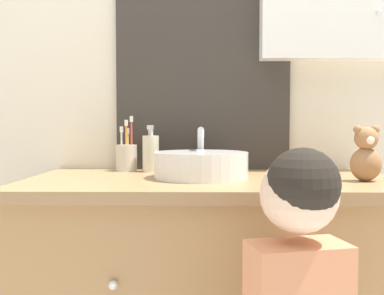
{
  "coord_description": "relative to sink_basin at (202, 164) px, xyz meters",
  "views": [
    {
      "loc": [
        -0.05,
        -1.05,
        1.03
      ],
      "look_at": [
        -0.07,
        0.26,
        0.96
      ],
      "focal_mm": 40.0,
      "sensor_mm": 36.0,
      "label": 1
    }
  ],
  "objects": [
    {
      "name": "wall_back",
      "position": [
        0.06,
        0.3,
        0.37
      ],
      "size": [
        3.2,
        0.18,
        2.5
      ],
      "color": "beige",
      "rests_on": "ground_plane"
    },
    {
      "name": "sink_basin",
      "position": [
        0.0,
        0.0,
        0.0
      ],
      "size": [
        0.3,
        0.36,
        0.16
      ],
      "color": "white",
      "rests_on": "vanity_counter"
    },
    {
      "name": "toothbrush_holder",
      "position": [
        -0.28,
        0.21,
        0.01
      ],
      "size": [
        0.08,
        0.08,
        0.2
      ],
      "color": "beige",
      "rests_on": "vanity_counter"
    },
    {
      "name": "soap_dispenser",
      "position": [
        -0.18,
        0.18,
        0.02
      ],
      "size": [
        0.06,
        0.06,
        0.17
      ],
      "color": "beige",
      "rests_on": "vanity_counter"
    },
    {
      "name": "teddy_bear",
      "position": [
        0.49,
        -0.09,
        0.04
      ],
      "size": [
        0.09,
        0.08,
        0.17
      ],
      "color": "#9E7047",
      "rests_on": "vanity_counter"
    },
    {
      "name": "drinking_cup",
      "position": [
        0.26,
        -0.23,
        -0.0
      ],
      "size": [
        0.06,
        0.06,
        0.08
      ],
      "primitive_type": "cylinder",
      "color": "orange",
      "rests_on": "vanity_counter"
    }
  ]
}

